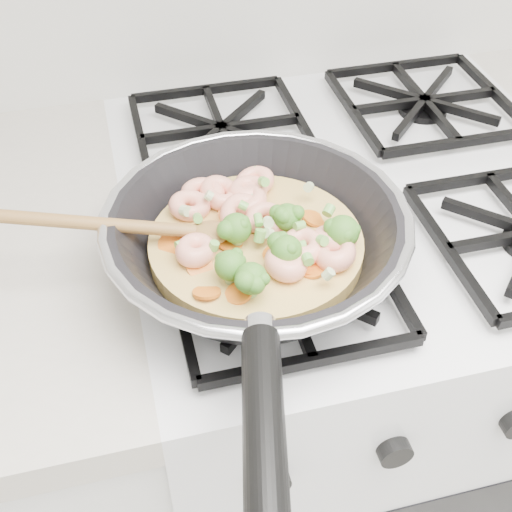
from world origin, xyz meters
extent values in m
cube|color=white|center=(0.00, 1.70, 0.45)|extent=(0.60, 0.60, 0.90)
cube|color=black|center=(0.00, 1.70, 0.91)|extent=(0.56, 0.56, 0.02)
torus|color=silver|center=(-0.17, 1.58, 0.98)|extent=(0.32, 0.32, 0.01)
cylinder|color=black|center=(-0.22, 1.34, 0.98)|extent=(0.07, 0.18, 0.03)
cylinder|color=tan|center=(-0.17, 1.58, 0.95)|extent=(0.22, 0.22, 0.02)
ellipsoid|color=olive|center=(-0.22, 1.59, 0.96)|extent=(0.06, 0.05, 0.01)
cylinder|color=olive|center=(-0.36, 1.61, 0.99)|extent=(0.26, 0.06, 0.06)
torus|color=#FFB496|center=(-0.16, 1.65, 0.96)|extent=(0.07, 0.07, 0.02)
torus|color=#FFB496|center=(-0.10, 1.53, 0.96)|extent=(0.07, 0.07, 0.03)
torus|color=#FFB496|center=(-0.24, 1.57, 0.96)|extent=(0.07, 0.07, 0.02)
torus|color=#FFB496|center=(-0.13, 1.55, 0.96)|extent=(0.06, 0.06, 0.02)
torus|color=#FFB496|center=(-0.15, 1.53, 0.96)|extent=(0.05, 0.05, 0.03)
torus|color=#FFB496|center=(-0.18, 1.61, 0.96)|extent=(0.08, 0.08, 0.03)
torus|color=#FFB496|center=(-0.15, 1.66, 0.96)|extent=(0.05, 0.05, 0.02)
torus|color=#FFB496|center=(-0.10, 1.55, 0.96)|extent=(0.06, 0.06, 0.03)
torus|color=#FFB496|center=(-0.19, 1.65, 0.96)|extent=(0.07, 0.06, 0.03)
torus|color=#FFB496|center=(-0.21, 1.66, 0.96)|extent=(0.06, 0.06, 0.02)
torus|color=#FFB496|center=(-0.17, 1.63, 0.96)|extent=(0.06, 0.06, 0.03)
torus|color=#FFB496|center=(-0.23, 1.64, 0.96)|extent=(0.05, 0.05, 0.03)
torus|color=#FFB496|center=(-0.15, 1.59, 0.96)|extent=(0.07, 0.07, 0.03)
ellipsoid|color=#4B872C|center=(-0.19, 1.50, 0.98)|extent=(0.04, 0.04, 0.03)
ellipsoid|color=#4B872C|center=(-0.15, 1.53, 0.98)|extent=(0.04, 0.04, 0.03)
ellipsoid|color=#4B872C|center=(-0.14, 1.58, 0.98)|extent=(0.04, 0.04, 0.03)
ellipsoid|color=#4B872C|center=(-0.09, 1.54, 0.98)|extent=(0.04, 0.04, 0.03)
ellipsoid|color=#4B872C|center=(-0.19, 1.58, 0.98)|extent=(0.04, 0.04, 0.03)
ellipsoid|color=#4B872C|center=(-0.21, 1.53, 0.98)|extent=(0.04, 0.04, 0.03)
cylinder|color=orange|center=(-0.22, 1.65, 0.96)|extent=(0.04, 0.04, 0.01)
cylinder|color=orange|center=(-0.23, 1.51, 0.96)|extent=(0.03, 0.03, 0.01)
cylinder|color=orange|center=(-0.21, 1.51, 0.96)|extent=(0.04, 0.04, 0.01)
cylinder|color=orange|center=(-0.23, 1.55, 0.96)|extent=(0.04, 0.04, 0.01)
cylinder|color=orange|center=(-0.10, 1.59, 0.96)|extent=(0.03, 0.03, 0.01)
cylinder|color=orange|center=(-0.20, 1.58, 0.96)|extent=(0.04, 0.04, 0.01)
cylinder|color=orange|center=(-0.16, 1.62, 0.96)|extent=(0.04, 0.04, 0.01)
cylinder|color=orange|center=(-0.16, 1.55, 0.96)|extent=(0.03, 0.03, 0.01)
cylinder|color=orange|center=(-0.13, 1.52, 0.96)|extent=(0.04, 0.04, 0.01)
cylinder|color=orange|center=(-0.26, 1.59, 0.96)|extent=(0.03, 0.03, 0.01)
cylinder|color=orange|center=(-0.10, 1.55, 0.96)|extent=(0.04, 0.04, 0.01)
cylinder|color=orange|center=(-0.13, 1.52, 0.96)|extent=(0.03, 0.03, 0.01)
cylinder|color=orange|center=(-0.19, 1.62, 0.96)|extent=(0.04, 0.03, 0.01)
cylinder|color=orange|center=(-0.14, 1.56, 0.96)|extent=(0.03, 0.03, 0.01)
cylinder|color=#C1D496|center=(-0.21, 1.63, 0.98)|extent=(0.01, 0.01, 0.01)
cylinder|color=#6EB347|center=(-0.17, 1.58, 0.98)|extent=(0.01, 0.01, 0.01)
cylinder|color=#6EB347|center=(-0.13, 1.54, 0.97)|extent=(0.01, 0.01, 0.01)
cylinder|color=#C1D496|center=(-0.16, 1.62, 0.97)|extent=(0.01, 0.01, 0.01)
cylinder|color=#C1D496|center=(-0.12, 1.49, 0.97)|extent=(0.01, 0.01, 0.01)
cylinder|color=#6EB347|center=(-0.15, 1.64, 0.98)|extent=(0.01, 0.01, 0.01)
cylinder|color=#6EB347|center=(-0.14, 1.51, 0.98)|extent=(0.01, 0.01, 0.01)
cylinder|color=#6EB347|center=(-0.11, 1.54, 0.98)|extent=(0.01, 0.01, 0.01)
cylinder|color=#C1D496|center=(-0.16, 1.57, 0.98)|extent=(0.01, 0.01, 0.01)
cylinder|color=#C1D496|center=(-0.16, 1.57, 0.97)|extent=(0.01, 0.01, 0.01)
cylinder|color=#6EB347|center=(-0.13, 1.56, 0.98)|extent=(0.01, 0.01, 0.01)
cylinder|color=#6EB347|center=(-0.22, 1.56, 0.97)|extent=(0.01, 0.01, 0.01)
cylinder|color=#6EB347|center=(-0.18, 1.60, 0.98)|extent=(0.01, 0.01, 0.01)
cylinder|color=#C1D496|center=(-0.24, 1.62, 0.97)|extent=(0.01, 0.01, 0.01)
cylinder|color=#6EB347|center=(-0.25, 1.57, 0.97)|extent=(0.01, 0.01, 0.01)
cylinder|color=#6EB347|center=(-0.17, 1.56, 0.97)|extent=(0.01, 0.01, 0.01)
cylinder|color=#6EB347|center=(-0.23, 1.60, 0.98)|extent=(0.01, 0.01, 0.01)
cylinder|color=#6EB347|center=(-0.15, 1.67, 0.97)|extent=(0.01, 0.01, 0.01)
cylinder|color=#C1D496|center=(-0.10, 1.62, 0.98)|extent=(0.01, 0.01, 0.01)
cylinder|color=#6EB347|center=(-0.09, 1.58, 0.98)|extent=(0.01, 0.01, 0.01)
camera|label=1|loc=(-0.30, 1.07, 1.42)|focal=47.18mm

